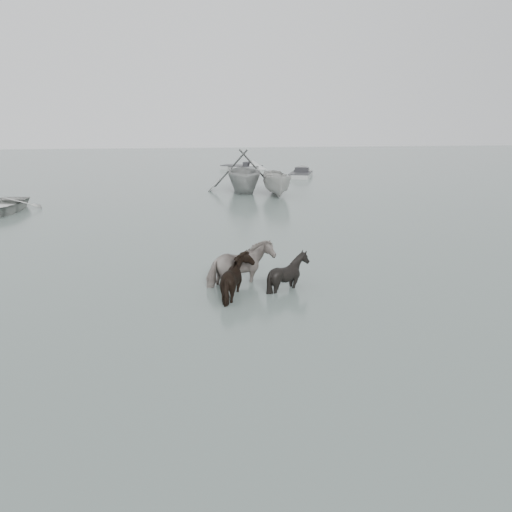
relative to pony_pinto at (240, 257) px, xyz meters
name	(u,v)px	position (x,y,z in m)	size (l,w,h in m)	color
ground	(245,298)	(0.02, -1.17, -0.84)	(140.00, 140.00, 0.00)	slate
pony_pinto	(240,257)	(0.00, 0.00, 0.00)	(0.91, 1.99, 1.68)	black
pony_dark	(239,270)	(-0.13, -0.98, -0.09)	(1.48, 1.27, 1.49)	black
pony_black	(289,265)	(1.35, -0.52, -0.14)	(1.14, 1.28, 1.41)	black
rowboat_trail	(244,169)	(2.24, 18.94, 0.63)	(4.83, 5.59, 2.95)	gray
boat_small	(277,182)	(4.14, 17.01, -0.01)	(1.63, 4.33, 1.67)	#A5A4A0
skiff_port	(301,173)	(7.86, 26.63, -0.47)	(4.63, 1.60, 0.75)	gray
skiff_mid	(242,165)	(3.69, 33.56, -0.47)	(5.21, 1.60, 0.75)	#999B99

